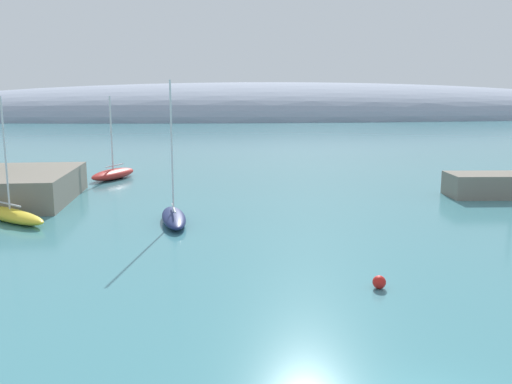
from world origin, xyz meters
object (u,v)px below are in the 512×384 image
object	(u,v)px
sailboat_yellow_mid_mooring	(10,214)
mooring_buoy_red	(379,282)
sailboat_red_near_shore	(113,173)
sailboat_navy_outer_mooring	(174,216)

from	to	relation	value
sailboat_yellow_mid_mooring	mooring_buoy_red	distance (m)	27.11
sailboat_red_near_shore	mooring_buoy_red	bearing A→B (deg)	54.50
sailboat_red_near_shore	sailboat_navy_outer_mooring	bearing A→B (deg)	47.26
sailboat_red_near_shore	sailboat_navy_outer_mooring	world-z (taller)	sailboat_navy_outer_mooring
mooring_buoy_red	sailboat_yellow_mid_mooring	bearing A→B (deg)	143.86
sailboat_navy_outer_mooring	mooring_buoy_red	bearing A→B (deg)	-150.74
sailboat_yellow_mid_mooring	sailboat_navy_outer_mooring	xyz separation A→B (m)	(11.69, -1.76, -0.02)
sailboat_yellow_mid_mooring	mooring_buoy_red	bearing A→B (deg)	6.71
sailboat_navy_outer_mooring	sailboat_red_near_shore	bearing A→B (deg)	12.92
sailboat_navy_outer_mooring	sailboat_yellow_mid_mooring	bearing A→B (deg)	75.08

